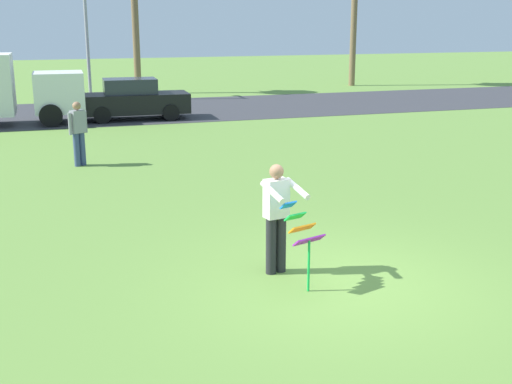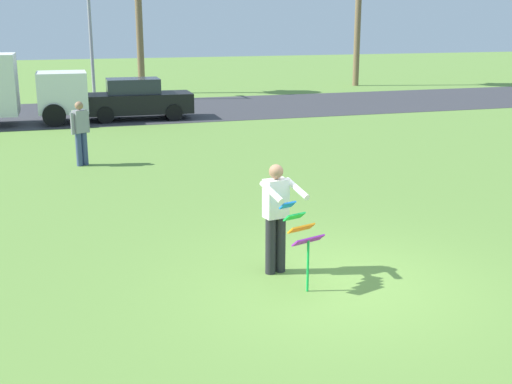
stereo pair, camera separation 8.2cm
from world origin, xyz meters
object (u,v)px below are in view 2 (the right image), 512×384
person_kite_flyer (276,214)px  person_walker_near (81,131)px  kite_held (301,232)px  parked_car_black (137,100)px  streetlight_pole (89,16)px

person_kite_flyer → person_walker_near: (-2.42, 8.95, -0.02)m
person_kite_flyer → kite_held: bearing=-77.8°
person_kite_flyer → kite_held: 0.69m
person_kite_flyer → parked_car_black: bearing=89.5°
person_kite_flyer → parked_car_black: size_ratio=0.41×
kite_held → person_walker_near: size_ratio=0.73×
kite_held → streetlight_pole: bearing=92.6°
parked_car_black → person_kite_flyer: bearing=-90.5°
parked_car_black → streetlight_pole: size_ratio=0.61×
person_kite_flyer → person_walker_near: 9.27m
streetlight_pole → person_walker_near: (-1.45, -15.39, -3.06)m
parked_car_black → streetlight_pole: 8.07m
kite_held → streetlight_pole: 25.24m
person_kite_flyer → parked_car_black: person_kite_flyer is taller
parked_car_black → streetlight_pole: (-1.13, 7.31, 3.22)m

